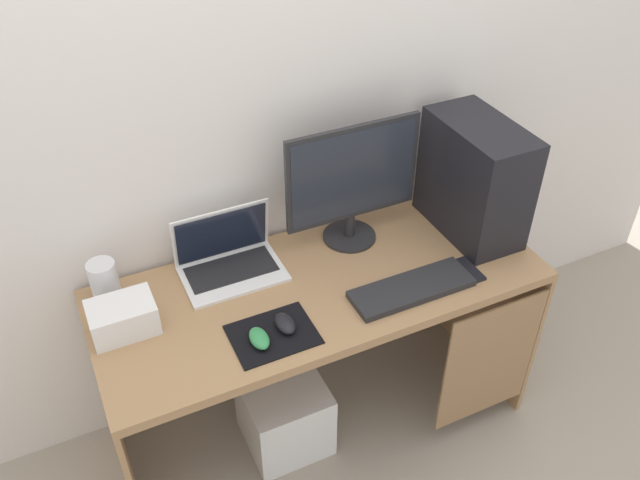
# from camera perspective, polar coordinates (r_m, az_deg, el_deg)

# --- Properties ---
(ground_plane) EXTENTS (8.00, 8.00, 0.00)m
(ground_plane) POSITION_cam_1_polar(r_m,az_deg,el_deg) (2.77, 0.00, -15.12)
(ground_plane) COLOR #9E9384
(wall_back) EXTENTS (4.00, 0.05, 2.60)m
(wall_back) POSITION_cam_1_polar(r_m,az_deg,el_deg) (2.19, -3.95, 13.14)
(wall_back) COLOR silver
(wall_back) RESTS_ON ground_plane
(desk) EXTENTS (1.52, 0.62, 0.74)m
(desk) POSITION_cam_1_polar(r_m,az_deg,el_deg) (2.33, 0.55, -6.33)
(desk) COLOR #A37A51
(desk) RESTS_ON ground_plane
(pc_tower) EXTENTS (0.22, 0.41, 0.42)m
(pc_tower) POSITION_cam_1_polar(r_m,az_deg,el_deg) (2.42, 13.19, 5.19)
(pc_tower) COLOR black
(pc_tower) RESTS_ON desk
(monitor) EXTENTS (0.49, 0.19, 0.46)m
(monitor) POSITION_cam_1_polar(r_m,az_deg,el_deg) (2.28, 2.81, 5.01)
(monitor) COLOR #232326
(monitor) RESTS_ON desk
(laptop) EXTENTS (0.34, 0.23, 0.22)m
(laptop) POSITION_cam_1_polar(r_m,az_deg,el_deg) (2.27, -7.87, -1.69)
(laptop) COLOR white
(laptop) RESTS_ON desk
(speaker) EXTENTS (0.09, 0.09, 0.15)m
(speaker) POSITION_cam_1_polar(r_m,az_deg,el_deg) (2.23, -18.11, -3.47)
(speaker) COLOR silver
(speaker) RESTS_ON desk
(projector) EXTENTS (0.20, 0.14, 0.10)m
(projector) POSITION_cam_1_polar(r_m,az_deg,el_deg) (2.12, -16.66, -6.41)
(projector) COLOR white
(projector) RESTS_ON desk
(keyboard) EXTENTS (0.42, 0.14, 0.02)m
(keyboard) POSITION_cam_1_polar(r_m,az_deg,el_deg) (2.21, 7.92, -4.16)
(keyboard) COLOR #232326
(keyboard) RESTS_ON desk
(mousepad) EXTENTS (0.26, 0.20, 0.00)m
(mousepad) POSITION_cam_1_polar(r_m,az_deg,el_deg) (2.06, -4.08, -8.14)
(mousepad) COLOR black
(mousepad) RESTS_ON desk
(mouse_left) EXTENTS (0.06, 0.10, 0.03)m
(mouse_left) POSITION_cam_1_polar(r_m,az_deg,el_deg) (2.06, -3.04, -7.21)
(mouse_left) COLOR black
(mouse_left) RESTS_ON mousepad
(mouse_right) EXTENTS (0.06, 0.10, 0.03)m
(mouse_right) POSITION_cam_1_polar(r_m,az_deg,el_deg) (2.02, -5.27, -8.46)
(mouse_right) COLOR #338C4C
(mouse_right) RESTS_ON mousepad
(cell_phone) EXTENTS (0.07, 0.13, 0.01)m
(cell_phone) POSITION_cam_1_polar(r_m,az_deg,el_deg) (2.32, 12.57, -2.59)
(cell_phone) COLOR black
(cell_phone) RESTS_ON desk
(subwoofer) EXTENTS (0.30, 0.30, 0.30)m
(subwoofer) POSITION_cam_1_polar(r_m,az_deg,el_deg) (2.60, -3.09, -14.75)
(subwoofer) COLOR white
(subwoofer) RESTS_ON ground_plane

